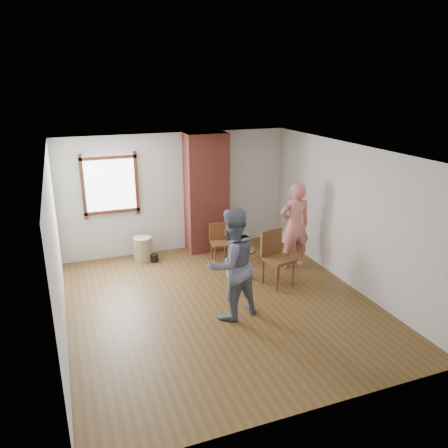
{
  "coord_description": "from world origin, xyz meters",
  "views": [
    {
      "loc": [
        -2.29,
        -6.25,
        3.67
      ],
      "look_at": [
        0.37,
        0.8,
        1.15
      ],
      "focal_mm": 35.0,
      "sensor_mm": 36.0,
      "label": 1
    }
  ],
  "objects_px": {
    "stoneware_crock": "(143,248)",
    "side_table": "(245,259)",
    "person_pink": "(295,225)",
    "dining_chair_right": "(276,255)",
    "man": "(232,264)",
    "dining_chair_left": "(219,240)"
  },
  "relations": [
    {
      "from": "side_table",
      "to": "dining_chair_right",
      "type": "bearing_deg",
      "value": -40.98
    },
    {
      "from": "man",
      "to": "dining_chair_left",
      "type": "bearing_deg",
      "value": -120.97
    },
    {
      "from": "man",
      "to": "stoneware_crock",
      "type": "bearing_deg",
      "value": -87.99
    },
    {
      "from": "dining_chair_left",
      "to": "man",
      "type": "relative_size",
      "value": 0.44
    },
    {
      "from": "stoneware_crock",
      "to": "person_pink",
      "type": "bearing_deg",
      "value": -26.8
    },
    {
      "from": "side_table",
      "to": "person_pink",
      "type": "distance_m",
      "value": 1.27
    },
    {
      "from": "stoneware_crock",
      "to": "dining_chair_right",
      "type": "xyz_separation_m",
      "value": [
        2.1,
        -2.01,
        0.33
      ]
    },
    {
      "from": "dining_chair_left",
      "to": "dining_chair_right",
      "type": "bearing_deg",
      "value": -62.07
    },
    {
      "from": "stoneware_crock",
      "to": "side_table",
      "type": "xyz_separation_m",
      "value": [
        1.66,
        -1.62,
        0.15
      ]
    },
    {
      "from": "stoneware_crock",
      "to": "side_table",
      "type": "height_order",
      "value": "side_table"
    },
    {
      "from": "dining_chair_right",
      "to": "person_pink",
      "type": "xyz_separation_m",
      "value": [
        0.72,
        0.59,
        0.3
      ]
    },
    {
      "from": "side_table",
      "to": "person_pink",
      "type": "bearing_deg",
      "value": 9.9
    },
    {
      "from": "dining_chair_right",
      "to": "side_table",
      "type": "xyz_separation_m",
      "value": [
        -0.44,
        0.39,
        -0.18
      ]
    },
    {
      "from": "dining_chair_right",
      "to": "man",
      "type": "bearing_deg",
      "value": -160.28
    },
    {
      "from": "dining_chair_right",
      "to": "person_pink",
      "type": "bearing_deg",
      "value": 24.75
    },
    {
      "from": "dining_chair_left",
      "to": "side_table",
      "type": "bearing_deg",
      "value": -76.68
    },
    {
      "from": "stoneware_crock",
      "to": "side_table",
      "type": "bearing_deg",
      "value": -44.45
    },
    {
      "from": "side_table",
      "to": "stoneware_crock",
      "type": "bearing_deg",
      "value": 135.55
    },
    {
      "from": "dining_chair_right",
      "to": "side_table",
      "type": "distance_m",
      "value": 0.61
    },
    {
      "from": "dining_chair_left",
      "to": "side_table",
      "type": "height_order",
      "value": "dining_chair_left"
    },
    {
      "from": "dining_chair_right",
      "to": "side_table",
      "type": "relative_size",
      "value": 1.72
    },
    {
      "from": "side_table",
      "to": "man",
      "type": "height_order",
      "value": "man"
    }
  ]
}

